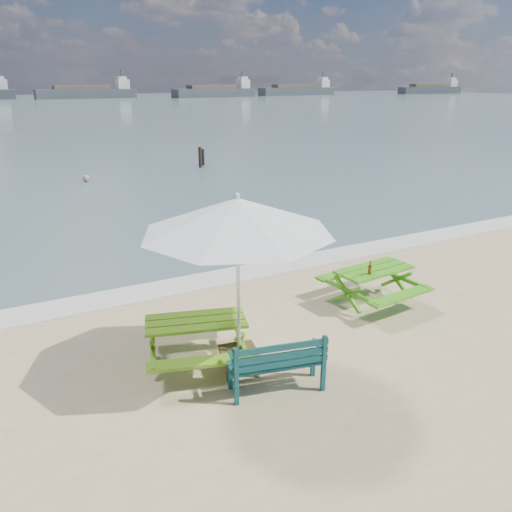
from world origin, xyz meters
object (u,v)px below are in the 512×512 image
patio_umbrella (237,215)px  park_bench (276,373)px  beer_bottle (370,270)px  swimmer (87,193)px  picnic_table_right (373,286)px  side_table (239,360)px  picnic_table_left (197,342)px

patio_umbrella → park_bench: bearing=-68.9°
beer_bottle → swimmer: (-2.38, 15.70, -1.32)m
picnic_table_right → side_table: 3.53m
park_bench → picnic_table_right: bearing=27.5°
picnic_table_left → beer_bottle: size_ratio=7.84×
picnic_table_left → picnic_table_right: (3.85, 0.41, 0.00)m
park_bench → patio_umbrella: 2.29m
picnic_table_left → picnic_table_right: 3.87m
patio_umbrella → beer_bottle: size_ratio=12.19×
picnic_table_right → patio_umbrella: size_ratio=0.58×
patio_umbrella → swimmer: 16.74m
beer_bottle → park_bench: bearing=-153.2°
picnic_table_right → swimmer: bearing=99.8°
park_bench → beer_bottle: (2.85, 1.44, 0.56)m
park_bench → picnic_table_left: bearing=120.5°
picnic_table_right → swimmer: 15.76m
side_table → patio_umbrella: patio_umbrella is taller
swimmer → beer_bottle: bearing=-81.4°
picnic_table_left → patio_umbrella: (0.46, -0.55, 2.08)m
picnic_table_right → patio_umbrella: 4.09m
picnic_table_right → beer_bottle: size_ratio=7.02×
swimmer → patio_umbrella: bearing=-92.5°
picnic_table_left → side_table: 0.73m
side_table → picnic_table_right: bearing=15.8°
picnic_table_left → park_bench: 1.41m
beer_bottle → picnic_table_left: bearing=-176.4°
park_bench → side_table: bearing=111.1°
picnic_table_right → beer_bottle: bearing=-146.2°
patio_umbrella → picnic_table_right: bearing=15.8°
picnic_table_right → park_bench: size_ratio=1.30×
picnic_table_left → swimmer: picnic_table_left is taller
picnic_table_left → picnic_table_right: picnic_table_right is taller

